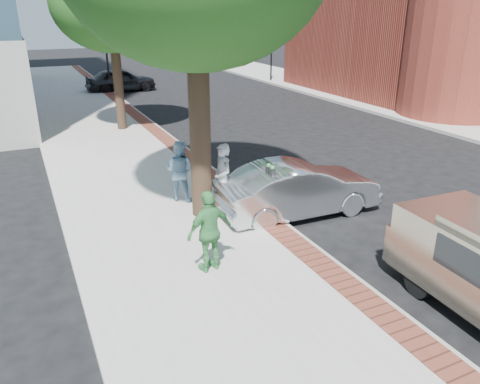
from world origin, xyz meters
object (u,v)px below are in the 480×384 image
person_gray (223,179)px  person_officer (180,171)px  bg_car (121,80)px  parking_meter (270,181)px  sedan_silver (298,189)px  person_green (210,231)px

person_gray → person_officer: (-0.71, 1.32, -0.08)m
person_officer → bg_car: (2.54, 19.60, -0.24)m
person_officer → parking_meter: bearing=167.0°
person_gray → sedan_silver: person_gray is taller
person_gray → sedan_silver: (1.87, -0.65, -0.35)m
person_officer → sedan_silver: size_ratio=0.39×
sedan_silver → parking_meter: bearing=108.8°
parking_meter → person_officer: 2.77m
person_officer → person_green: bearing=123.0°
person_officer → person_green: size_ratio=0.98×
person_gray → person_green: person_gray is taller
person_green → person_officer: bearing=-110.4°
person_gray → person_officer: bearing=-154.8°
sedan_silver → bg_car: bg_car is taller
parking_meter → sedan_silver: bearing=17.0°
bg_car → sedan_silver: bearing=176.6°
person_green → sedan_silver: (3.23, 1.86, -0.29)m
parking_meter → person_green: 2.71m
person_gray → person_officer: size_ratio=1.10×
person_officer → person_gray: bearing=160.9°
person_officer → bg_car: person_officer is taller
parking_meter → person_gray: person_gray is taller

